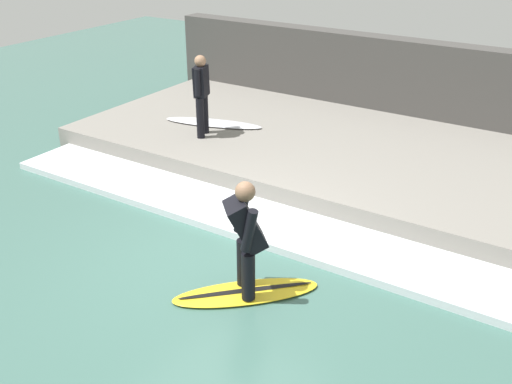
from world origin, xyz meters
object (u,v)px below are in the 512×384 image
object	(u,v)px
surfer_waiting_near	(201,91)
surfboard_waiting_near	(213,123)
surfboard_riding	(246,292)
surfer_riding	(245,233)

from	to	relation	value
surfer_waiting_near	surfboard_waiting_near	size ratio (longest dim) A/B	0.74
surfer_waiting_near	surfboard_waiting_near	bearing A→B (deg)	18.78
surfboard_waiting_near	surfboard_riding	bearing A→B (deg)	-139.37
surfer_waiting_near	surfboard_riding	bearing A→B (deg)	-136.51
surfboard_riding	surfer_waiting_near	bearing A→B (deg)	43.49
surfer_riding	surfer_waiting_near	world-z (taller)	surfer_waiting_near
surfer_waiting_near	surfboard_waiting_near	xyz separation A→B (m)	(0.60, 0.20, -0.83)
surfboard_riding	surfboard_waiting_near	world-z (taller)	surfboard_waiting_near
surfer_riding	surfboard_waiting_near	distance (m)	5.28
surfboard_riding	surfer_riding	distance (m)	0.85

